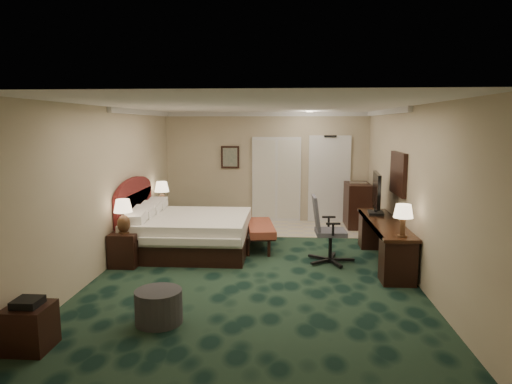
# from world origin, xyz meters

# --- Properties ---
(floor) EXTENTS (5.00, 7.50, 0.00)m
(floor) POSITION_xyz_m (0.00, 0.00, 0.00)
(floor) COLOR black
(floor) RESTS_ON ground
(ceiling) EXTENTS (5.00, 7.50, 0.00)m
(ceiling) POSITION_xyz_m (0.00, 0.00, 2.70)
(ceiling) COLOR white
(ceiling) RESTS_ON wall_back
(wall_back) EXTENTS (5.00, 0.00, 2.70)m
(wall_back) POSITION_xyz_m (0.00, 3.75, 1.35)
(wall_back) COLOR tan
(wall_back) RESTS_ON ground
(wall_front) EXTENTS (5.00, 0.00, 2.70)m
(wall_front) POSITION_xyz_m (0.00, -3.75, 1.35)
(wall_front) COLOR tan
(wall_front) RESTS_ON ground
(wall_left) EXTENTS (0.00, 7.50, 2.70)m
(wall_left) POSITION_xyz_m (-2.50, 0.00, 1.35)
(wall_left) COLOR tan
(wall_left) RESTS_ON ground
(wall_right) EXTENTS (0.00, 7.50, 2.70)m
(wall_right) POSITION_xyz_m (2.50, 0.00, 1.35)
(wall_right) COLOR tan
(wall_right) RESTS_ON ground
(crown_molding) EXTENTS (5.00, 7.50, 0.10)m
(crown_molding) POSITION_xyz_m (0.00, 0.00, 2.65)
(crown_molding) COLOR silver
(crown_molding) RESTS_ON wall_back
(tile_patch) EXTENTS (3.20, 1.70, 0.01)m
(tile_patch) POSITION_xyz_m (0.90, 2.90, 0.01)
(tile_patch) COLOR beige
(tile_patch) RESTS_ON ground
(headboard) EXTENTS (0.12, 2.00, 1.40)m
(headboard) POSITION_xyz_m (-2.44, 1.00, 0.70)
(headboard) COLOR #500D12
(headboard) RESTS_ON ground
(entry_door) EXTENTS (1.02, 0.06, 2.18)m
(entry_door) POSITION_xyz_m (1.55, 3.72, 1.05)
(entry_door) COLOR silver
(entry_door) RESTS_ON ground
(closet_doors) EXTENTS (1.20, 0.06, 2.10)m
(closet_doors) POSITION_xyz_m (0.25, 3.71, 1.05)
(closet_doors) COLOR beige
(closet_doors) RESTS_ON ground
(wall_art) EXTENTS (0.45, 0.06, 0.55)m
(wall_art) POSITION_xyz_m (-0.90, 3.71, 1.60)
(wall_art) COLOR #4D6359
(wall_art) RESTS_ON wall_back
(wall_mirror) EXTENTS (0.05, 0.95, 0.75)m
(wall_mirror) POSITION_xyz_m (2.46, 0.60, 1.55)
(wall_mirror) COLOR white
(wall_mirror) RESTS_ON wall_right
(bed) EXTENTS (2.18, 2.02, 0.69)m
(bed) POSITION_xyz_m (-1.31, 0.85, 0.34)
(bed) COLOR silver
(bed) RESTS_ON ground
(nightstand_near) EXTENTS (0.46, 0.53, 0.58)m
(nightstand_near) POSITION_xyz_m (-2.25, -0.09, 0.29)
(nightstand_near) COLOR black
(nightstand_near) RESTS_ON ground
(nightstand_far) EXTENTS (0.42, 0.49, 0.53)m
(nightstand_far) POSITION_xyz_m (-2.27, 2.38, 0.27)
(nightstand_far) COLOR black
(nightstand_far) RESTS_ON ground
(lamp_near) EXTENTS (0.33, 0.33, 0.58)m
(lamp_near) POSITION_xyz_m (-2.24, -0.15, 0.87)
(lamp_near) COLOR black
(lamp_near) RESTS_ON nightstand_near
(lamp_far) EXTENTS (0.33, 0.33, 0.61)m
(lamp_far) POSITION_xyz_m (-2.29, 2.42, 0.83)
(lamp_far) COLOR black
(lamp_far) RESTS_ON nightstand_far
(bed_bench) EXTENTS (0.67, 1.45, 0.47)m
(bed_bench) POSITION_xyz_m (-0.00, 1.20, 0.24)
(bed_bench) COLOR brown
(bed_bench) RESTS_ON ground
(ottoman) EXTENTS (0.70, 0.70, 0.41)m
(ottoman) POSITION_xyz_m (-1.04, -2.31, 0.21)
(ottoman) COLOR #2A2A2E
(ottoman) RESTS_ON ground
(side_table) EXTENTS (0.45, 0.45, 0.49)m
(side_table) POSITION_xyz_m (-2.24, -3.06, 0.25)
(side_table) COLOR black
(side_table) RESTS_ON ground
(desk) EXTENTS (0.55, 2.54, 0.73)m
(desk) POSITION_xyz_m (2.21, 0.35, 0.37)
(desk) COLOR black
(desk) RESTS_ON ground
(tv) EXTENTS (0.18, 1.01, 0.78)m
(tv) POSITION_xyz_m (2.18, 1.03, 1.12)
(tv) COLOR black
(tv) RESTS_ON desk
(desk_lamp) EXTENTS (0.33, 0.33, 0.51)m
(desk_lamp) POSITION_xyz_m (2.24, -0.73, 0.99)
(desk_lamp) COLOR black
(desk_lamp) RESTS_ON desk
(desk_chair) EXTENTS (0.72, 0.67, 1.18)m
(desk_chair) POSITION_xyz_m (1.28, 0.33, 0.59)
(desk_chair) COLOR #464750
(desk_chair) RESTS_ON ground
(minibar) EXTENTS (0.55, 0.98, 1.04)m
(minibar) POSITION_xyz_m (2.18, 3.20, 0.52)
(minibar) COLOR black
(minibar) RESTS_ON ground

